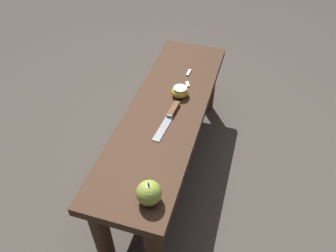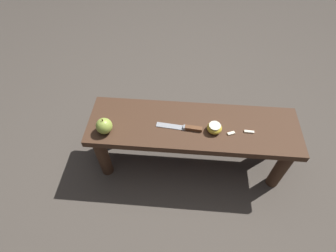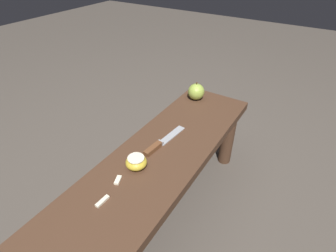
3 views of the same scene
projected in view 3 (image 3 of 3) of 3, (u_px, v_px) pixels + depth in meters
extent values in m
plane|color=#4C443D|center=(162.00, 214.00, 1.28)|extent=(8.00, 8.00, 0.00)
cube|color=#472D1E|center=(160.00, 157.00, 1.06)|extent=(1.16, 0.34, 0.04)
cylinder|color=#472D1E|center=(194.00, 125.00, 1.58)|extent=(0.07, 0.07, 0.35)
cylinder|color=#472D1E|center=(228.00, 137.00, 1.49)|extent=(0.07, 0.07, 0.35)
cube|color=#9EA0A5|center=(172.00, 135.00, 1.14)|extent=(0.16, 0.05, 0.00)
cube|color=#9EA0A5|center=(161.00, 143.00, 1.09)|extent=(0.01, 0.03, 0.02)
cube|color=brown|center=(153.00, 148.00, 1.06)|extent=(0.09, 0.03, 0.02)
sphere|color=#9EB747|center=(196.00, 92.00, 1.38)|extent=(0.09, 0.09, 0.09)
cylinder|color=#4C3319|center=(197.00, 84.00, 1.36)|extent=(0.01, 0.01, 0.02)
ellipsoid|color=gold|center=(136.00, 162.00, 0.97)|extent=(0.08, 0.08, 0.05)
cylinder|color=silver|center=(136.00, 158.00, 0.96)|extent=(0.06, 0.06, 0.00)
cube|color=silver|center=(118.00, 180.00, 0.93)|extent=(0.04, 0.03, 0.01)
cube|color=silver|center=(102.00, 201.00, 0.85)|extent=(0.05, 0.02, 0.01)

